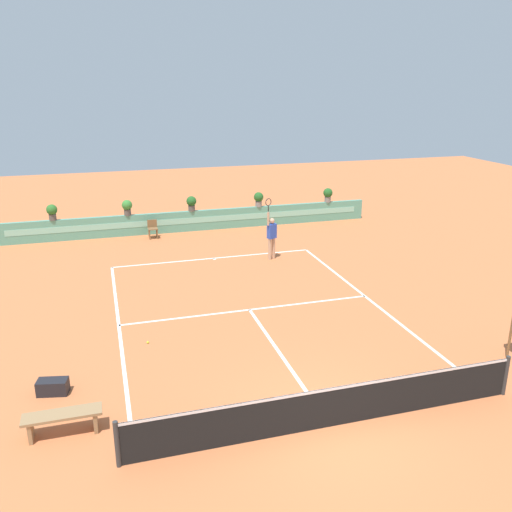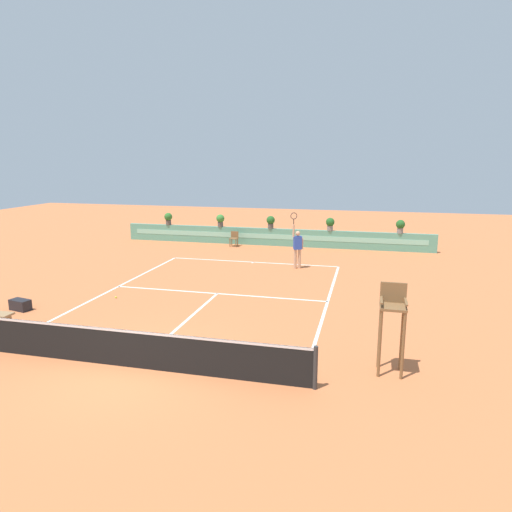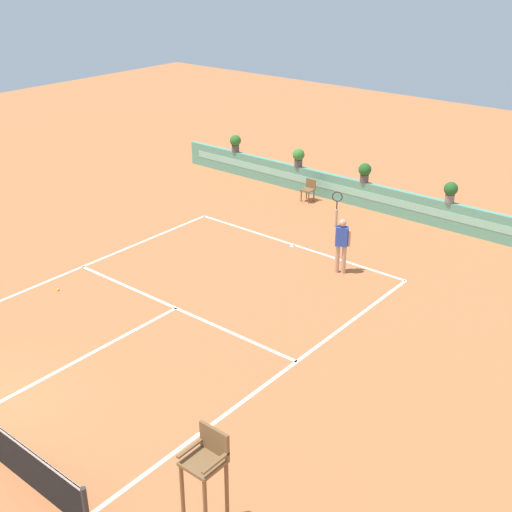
# 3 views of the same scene
# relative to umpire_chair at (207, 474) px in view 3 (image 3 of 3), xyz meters

# --- Properties ---
(ground_plane) EXTENTS (60.00, 60.00, 0.00)m
(ground_plane) POSITION_rel_umpire_chair_xyz_m (-6.02, 4.74, -1.34)
(ground_plane) COLOR #C66B3D
(court_lines) EXTENTS (8.32, 11.94, 0.01)m
(court_lines) POSITION_rel_umpire_chair_xyz_m (-6.02, 5.45, -1.34)
(court_lines) COLOR white
(court_lines) RESTS_ON ground
(back_wall_barrier) EXTENTS (18.00, 0.21, 1.00)m
(back_wall_barrier) POSITION_rel_umpire_chair_xyz_m (-6.02, 15.12, -0.84)
(back_wall_barrier) COLOR #599E84
(back_wall_barrier) RESTS_ON ground
(umpire_chair) EXTENTS (0.60, 0.60, 2.14)m
(umpire_chair) POSITION_rel_umpire_chair_xyz_m (0.00, 0.00, 0.00)
(umpire_chair) COLOR brown
(umpire_chair) RESTS_ON ground
(ball_kid_chair) EXTENTS (0.44, 0.44, 0.85)m
(ball_kid_chair) POSITION_rel_umpire_chair_xyz_m (-8.11, 14.39, -0.86)
(ball_kid_chair) COLOR brown
(ball_kid_chair) RESTS_ON ground
(tennis_player) EXTENTS (0.58, 0.35, 2.58)m
(tennis_player) POSITION_rel_umpire_chair_xyz_m (-3.75, 9.86, -0.29)
(tennis_player) COLOR tan
(tennis_player) RESTS_ON ground
(tennis_ball_near_baseline) EXTENTS (0.07, 0.07, 0.07)m
(tennis_ball_near_baseline) POSITION_rel_umpire_chair_xyz_m (-9.40, 3.71, -1.31)
(tennis_ball_near_baseline) COLOR #CCE033
(tennis_ball_near_baseline) RESTS_ON ground
(potted_plant_right) EXTENTS (0.48, 0.48, 0.72)m
(potted_plant_right) POSITION_rel_umpire_chair_xyz_m (-2.73, 15.13, 0.07)
(potted_plant_right) COLOR gray
(potted_plant_right) RESTS_ON back_wall_barrier
(potted_plant_left) EXTENTS (0.48, 0.48, 0.72)m
(potted_plant_left) POSITION_rel_umpire_chair_xyz_m (-9.16, 15.13, 0.07)
(potted_plant_left) COLOR #514C47
(potted_plant_left) RESTS_ON back_wall_barrier
(potted_plant_centre) EXTENTS (0.48, 0.48, 0.72)m
(potted_plant_centre) POSITION_rel_umpire_chair_xyz_m (-6.12, 15.13, 0.07)
(potted_plant_centre) COLOR #514C47
(potted_plant_centre) RESTS_ON back_wall_barrier
(potted_plant_far_left) EXTENTS (0.48, 0.48, 0.72)m
(potted_plant_far_left) POSITION_rel_umpire_chair_xyz_m (-12.48, 15.13, 0.07)
(potted_plant_far_left) COLOR #514C47
(potted_plant_far_left) RESTS_ON back_wall_barrier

